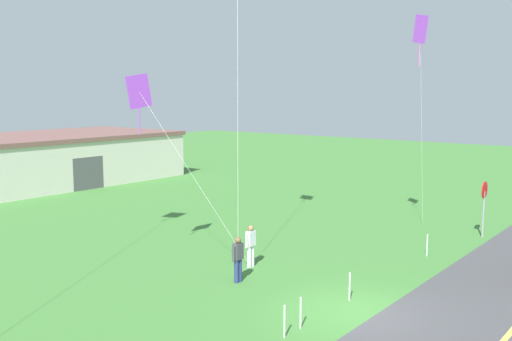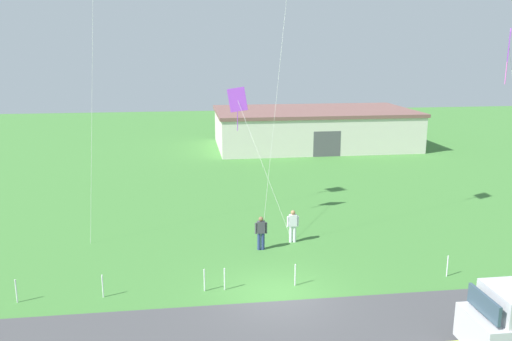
{
  "view_description": "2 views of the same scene",
  "coord_description": "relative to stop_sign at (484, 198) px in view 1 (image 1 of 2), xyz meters",
  "views": [
    {
      "loc": [
        -14.92,
        -7.83,
        6.52
      ],
      "look_at": [
        -1.41,
        2.72,
        4.21
      ],
      "focal_mm": 40.8,
      "sensor_mm": 36.0,
      "label": 1
    },
    {
      "loc": [
        -3.3,
        -17.97,
        9.15
      ],
      "look_at": [
        -0.71,
        1.05,
        4.63
      ],
      "focal_mm": 36.7,
      "sensor_mm": 36.0,
      "label": 2
    }
  ],
  "objects": [
    {
      "name": "stop_sign",
      "position": [
        0.0,
        0.0,
        0.0
      ],
      "size": [
        0.76,
        0.08,
        2.56
      ],
      "color": "gray",
      "rests_on": "ground"
    },
    {
      "name": "warehouse_distant",
      "position": [
        -2.98,
        30.04,
        -0.05
      ],
      "size": [
        18.36,
        10.2,
        3.5
      ],
      "color": "beige",
      "rests_on": "ground"
    },
    {
      "name": "person_adult_companion",
      "position": [
        -10.01,
        5.47,
        -0.94
      ],
      "size": [
        0.58,
        0.22,
        1.6
      ],
      "rotation": [
        0.0,
        0.0,
        4.89
      ],
      "color": "silver",
      "rests_on": "ground"
    },
    {
      "name": "fence_post_5",
      "position": [
        -4.52,
        0.8,
        -1.35
      ],
      "size": [
        0.05,
        0.05,
        0.9
      ],
      "primitive_type": "cylinder",
      "color": "silver",
      "rests_on": "ground"
    },
    {
      "name": "fence_post_2",
      "position": [
        -14.43,
        0.8,
        -1.35
      ],
      "size": [
        0.05,
        0.05,
        0.9
      ],
      "primitive_type": "cylinder",
      "color": "silver",
      "rests_on": "ground"
    },
    {
      "name": "kite_green_far",
      "position": [
        -1.67,
        2.58,
        7.28
      ],
      "size": [
        2.81,
        1.02,
        9.93
      ],
      "color": "silver",
      "rests_on": "ground"
    },
    {
      "name": "person_adult_near",
      "position": [
        -11.67,
        4.71,
        -0.94
      ],
      "size": [
        0.58,
        0.22,
        1.6
      ],
      "rotation": [
        0.0,
        0.0,
        5.08
      ],
      "color": "navy",
      "rests_on": "ground"
    },
    {
      "name": "ground_plane",
      "position": [
        -11.68,
        0.1,
        -1.85
      ],
      "size": [
        120.0,
        120.0,
        0.1
      ],
      "primitive_type": "cube",
      "color": "#3D7533"
    },
    {
      "name": "kite_blue_mid",
      "position": [
        -12.27,
        8.85,
        4.64
      ],
      "size": [
        2.82,
        3.56,
        7.23
      ],
      "color": "silver",
      "rests_on": "ground"
    },
    {
      "name": "fence_post_3",
      "position": [
        -13.66,
        0.8,
        -1.35
      ],
      "size": [
        0.05,
        0.05,
        0.9
      ],
      "primitive_type": "cylinder",
      "color": "silver",
      "rests_on": "ground"
    },
    {
      "name": "fence_post_4",
      "position": [
        -10.88,
        0.8,
        -1.35
      ],
      "size": [
        0.05,
        0.05,
        0.9
      ],
      "primitive_type": "cylinder",
      "color": "silver",
      "rests_on": "ground"
    }
  ]
}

